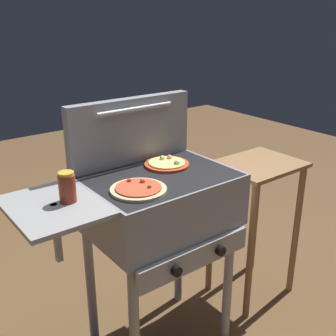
{
  "coord_description": "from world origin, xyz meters",
  "views": [
    {
      "loc": [
        -0.98,
        -1.34,
        1.56
      ],
      "look_at": [
        0.05,
        0.0,
        0.92
      ],
      "focal_mm": 44.31,
      "sensor_mm": 36.0,
      "label": 1
    }
  ],
  "objects_px": {
    "pizza_cheese": "(167,164)",
    "grill": "(157,206)",
    "sauce_jar": "(67,187)",
    "prep_table": "(256,203)",
    "pizza_pepperoni": "(138,189)"
  },
  "relations": [
    {
      "from": "grill",
      "to": "pizza_pepperoni",
      "type": "height_order",
      "value": "pizza_pepperoni"
    },
    {
      "from": "sauce_jar",
      "to": "prep_table",
      "type": "xyz_separation_m",
      "value": [
        1.09,
        0.01,
        -0.39
      ]
    },
    {
      "from": "pizza_pepperoni",
      "to": "pizza_cheese",
      "type": "height_order",
      "value": "pizza_cheese"
    },
    {
      "from": "grill",
      "to": "pizza_cheese",
      "type": "distance_m",
      "value": 0.2
    },
    {
      "from": "pizza_pepperoni",
      "to": "sauce_jar",
      "type": "relative_size",
      "value": 1.91
    },
    {
      "from": "prep_table",
      "to": "pizza_pepperoni",
      "type": "bearing_deg",
      "value": -173.85
    },
    {
      "from": "pizza_pepperoni",
      "to": "prep_table",
      "type": "height_order",
      "value": "pizza_pepperoni"
    },
    {
      "from": "grill",
      "to": "sauce_jar",
      "type": "relative_size",
      "value": 8.2
    },
    {
      "from": "grill",
      "to": "pizza_pepperoni",
      "type": "xyz_separation_m",
      "value": [
        -0.15,
        -0.08,
        0.15
      ]
    },
    {
      "from": "grill",
      "to": "pizza_cheese",
      "type": "relative_size",
      "value": 4.67
    },
    {
      "from": "pizza_pepperoni",
      "to": "pizza_cheese",
      "type": "xyz_separation_m",
      "value": [
        0.26,
        0.16,
        0.0
      ]
    },
    {
      "from": "pizza_cheese",
      "to": "grill",
      "type": "bearing_deg",
      "value": -146.36
    },
    {
      "from": "sauce_jar",
      "to": "prep_table",
      "type": "relative_size",
      "value": 0.14
    },
    {
      "from": "pizza_pepperoni",
      "to": "prep_table",
      "type": "xyz_separation_m",
      "value": [
        0.83,
        0.09,
        -0.34
      ]
    },
    {
      "from": "grill",
      "to": "pizza_pepperoni",
      "type": "bearing_deg",
      "value": -150.79
    }
  ]
}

